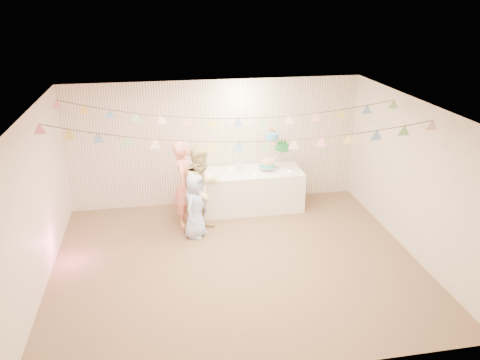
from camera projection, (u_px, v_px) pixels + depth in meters
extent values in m
plane|color=brown|center=(237.00, 262.00, 7.81)|extent=(6.00, 6.00, 0.00)
plane|color=white|center=(236.00, 109.00, 6.83)|extent=(6.00, 6.00, 0.00)
plane|color=white|center=(216.00, 143.00, 9.60)|extent=(6.00, 6.00, 0.00)
plane|color=white|center=(276.00, 282.00, 5.04)|extent=(6.00, 6.00, 0.00)
plane|color=white|center=(34.00, 205.00, 6.83)|extent=(5.00, 5.00, 0.00)
plane|color=white|center=(413.00, 178.00, 7.81)|extent=(5.00, 5.00, 0.00)
cube|color=white|center=(248.00, 190.00, 9.60)|extent=(2.19, 0.88, 0.82)
cylinder|color=white|center=(217.00, 177.00, 9.32)|extent=(0.35, 0.35, 0.02)
imported|color=#FF9E85|center=(185.00, 184.00, 8.77)|extent=(0.55, 0.70, 1.68)
imported|color=#CCBB7D|center=(202.00, 189.00, 8.55)|extent=(1.03, 0.98, 1.68)
imported|color=#AAC5F1|center=(195.00, 206.00, 8.43)|extent=(0.64, 0.71, 1.22)
cylinder|color=#FFD88C|center=(209.00, 176.00, 9.17)|extent=(0.04, 0.04, 0.03)
cylinder|color=#FFD88C|center=(229.00, 169.00, 9.55)|extent=(0.04, 0.04, 0.03)
cylinder|color=#FFD88C|center=(255.00, 174.00, 9.26)|extent=(0.04, 0.04, 0.03)
cylinder|color=#FFD88C|center=(262.00, 166.00, 9.70)|extent=(0.04, 0.04, 0.03)
cylinder|color=#FFD88C|center=(290.00, 171.00, 9.41)|extent=(0.04, 0.04, 0.03)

